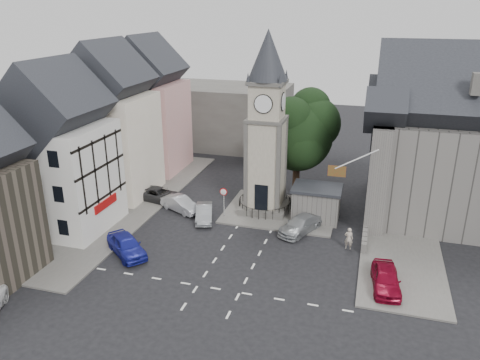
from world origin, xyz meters
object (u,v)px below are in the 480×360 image
(stone_shelter, at_px, (316,203))
(pedestrian, at_px, (349,238))
(car_west_blue, at_px, (126,245))
(car_east_red, at_px, (386,279))
(clock_tower, at_px, (267,126))

(stone_shelter, distance_m, pedestrian, 5.84)
(car_west_blue, distance_m, car_east_red, 19.10)
(clock_tower, bearing_deg, stone_shelter, -5.84)
(clock_tower, xyz_separation_m, car_east_red, (10.81, -10.23, -7.36))
(clock_tower, distance_m, car_west_blue, 15.59)
(car_east_red, bearing_deg, clock_tower, 131.06)
(car_east_red, height_order, pedestrian, pedestrian)
(car_west_blue, height_order, pedestrian, pedestrian)
(clock_tower, height_order, stone_shelter, clock_tower)
(clock_tower, distance_m, car_east_red, 16.61)
(car_west_blue, height_order, car_east_red, car_west_blue)
(clock_tower, xyz_separation_m, pedestrian, (8.00, -5.33, -7.21))
(clock_tower, height_order, car_east_red, clock_tower)
(stone_shelter, height_order, car_west_blue, stone_shelter)
(stone_shelter, bearing_deg, pedestrian, -56.52)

